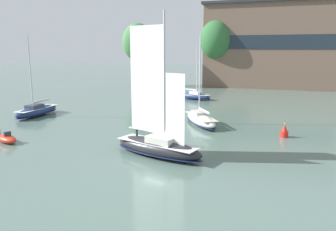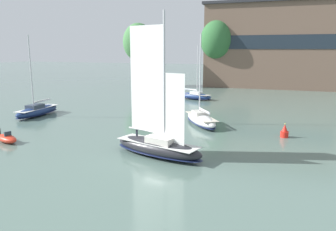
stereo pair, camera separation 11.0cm
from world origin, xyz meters
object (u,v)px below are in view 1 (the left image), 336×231
at_px(tree_shore_left, 216,40).
at_px(motor_tender, 6,139).
at_px(sailboat_moored_outer_mooring, 194,96).
at_px(channel_buoy, 284,132).
at_px(tree_shore_center, 138,42).
at_px(sailboat_moored_far_slip, 37,111).
at_px(sailboat_main, 158,145).
at_px(sailboat_moored_near_marina, 201,119).

bearing_deg(tree_shore_left, motor_tender, -100.00).
xyz_separation_m(tree_shore_left, sailboat_moored_outer_mooring, (0.49, -24.63, -11.98)).
bearing_deg(sailboat_moored_outer_mooring, channel_buoy, -55.17).
bearing_deg(tree_shore_center, sailboat_moored_far_slip, -86.77).
xyz_separation_m(sailboat_main, sailboat_moored_outer_mooring, (-6.13, 36.99, -0.33)).
bearing_deg(tree_shore_center, sailboat_moored_outer_mooring, -41.83).
height_order(sailboat_moored_far_slip, channel_buoy, sailboat_moored_far_slip).
bearing_deg(sailboat_moored_outer_mooring, tree_shore_center, 138.17).
xyz_separation_m(tree_shore_left, motor_tender, (-11.09, -62.89, -12.28)).
height_order(tree_shore_left, motor_tender, tree_shore_left).
xyz_separation_m(tree_shore_center, channel_buoy, (39.13, -44.68, -11.50)).
distance_m(sailboat_main, channel_buoy, 16.32).
bearing_deg(sailboat_main, channel_buoy, 44.30).
height_order(sailboat_main, sailboat_moored_near_marina, sailboat_main).
distance_m(tree_shore_center, sailboat_moored_near_marina, 51.47).
xyz_separation_m(sailboat_moored_outer_mooring, motor_tender, (-11.58, -38.26, -0.30)).
height_order(sailboat_main, sailboat_moored_outer_mooring, sailboat_main).
relative_size(sailboat_moored_far_slip, channel_buoy, 7.19).
distance_m(sailboat_moored_outer_mooring, channel_buoy, 31.18).
relative_size(sailboat_main, motor_tender, 3.51).
xyz_separation_m(sailboat_moored_far_slip, channel_buoy, (36.64, -0.68, -0.17)).
bearing_deg(channel_buoy, sailboat_moored_far_slip, 178.94).
bearing_deg(channel_buoy, sailboat_moored_outer_mooring, 124.83).
bearing_deg(sailboat_main, sailboat_moored_far_slip, 154.20).
height_order(tree_shore_center, sailboat_moored_near_marina, tree_shore_center).
relative_size(tree_shore_center, channel_buoy, 10.10).
xyz_separation_m(sailboat_main, motor_tender, (-17.71, -1.26, -0.63)).
xyz_separation_m(sailboat_moored_near_marina, sailboat_moored_outer_mooring, (-6.88, 22.45, -0.08)).
bearing_deg(channel_buoy, sailboat_moored_near_marina, 163.93).
relative_size(tree_shore_center, sailboat_moored_outer_mooring, 1.58).
bearing_deg(tree_shore_center, tree_shore_left, 14.91).
relative_size(sailboat_moored_outer_mooring, motor_tender, 2.82).
xyz_separation_m(tree_shore_center, motor_tender, (9.74, -57.34, -11.72)).
bearing_deg(sailboat_moored_outer_mooring, tree_shore_left, 91.14).
height_order(tree_shore_left, tree_shore_center, tree_shore_left).
bearing_deg(sailboat_moored_far_slip, tree_shore_center, 93.23).
bearing_deg(motor_tender, sailboat_moored_near_marina, 40.57).
bearing_deg(motor_tender, tree_shore_center, 99.64).
bearing_deg(tree_shore_center, channel_buoy, -48.79).
bearing_deg(tree_shore_left, tree_shore_center, -165.09).
bearing_deg(tree_shore_left, sailboat_moored_near_marina, -81.10).
height_order(tree_shore_left, channel_buoy, tree_shore_left).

